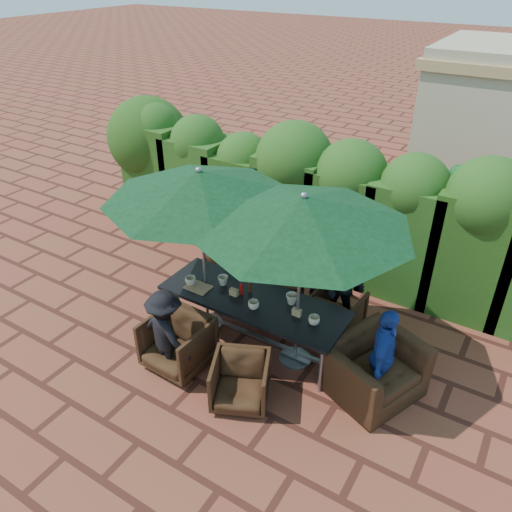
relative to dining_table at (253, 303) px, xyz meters
The scene contains 30 objects.
ground 0.71m from the dining_table, 154.59° to the left, with size 80.00×80.00×0.00m, color brown.
dining_table is the anchor object (origin of this frame).
umbrella_left 1.73m from the dining_table, behind, with size 2.49×2.49×2.46m.
umbrella_right 1.68m from the dining_table, ahead, with size 2.61×2.61×2.46m.
chair_far_left 1.30m from the dining_table, 132.80° to the left, with size 0.80×0.75×0.82m, color black.
chair_far_mid 0.90m from the dining_table, 97.95° to the left, with size 0.76×0.71×0.78m, color black.
chair_far_right 1.28m from the dining_table, 45.37° to the left, with size 0.67×0.63×0.69m, color black.
chair_near_left 1.12m from the dining_table, 124.05° to the right, with size 0.77×0.72×0.79m, color black.
chair_near_right 1.14m from the dining_table, 66.06° to the right, with size 0.67×0.63×0.69m, color black.
chair_end_right 1.75m from the dining_table, ahead, with size 1.09×0.71×0.95m, color black.
adult_far_left 1.28m from the dining_table, 135.24° to the left, with size 0.65×0.39×1.32m, color white.
adult_far_mid 0.94m from the dining_table, 94.56° to the left, with size 0.47×0.39×1.31m, color #1C3C9C.
adult_far_right 1.33m from the dining_table, 49.14° to the left, with size 0.63×0.38×1.30m, color black.
adult_near_left 1.23m from the dining_table, 121.38° to the right, with size 0.79×0.36×1.24m, color black.
adult_end_right 1.84m from the dining_table, ahead, with size 0.77×0.38×1.31m, color #1C3C9C.
child_left 1.13m from the dining_table, 107.03° to the left, with size 0.30×0.24×0.83m, color #E35096.
child_right 1.24m from the dining_table, 68.80° to the left, with size 0.30×0.25×0.85m, color #714392.
pedestrian_a 4.56m from the dining_table, 69.15° to the left, with size 1.50×0.53×1.60m, color green.
pedestrian_b 5.06m from the dining_table, 62.98° to the left, with size 0.74×0.45×1.55m, color #E35096.
cup_a 0.95m from the dining_table, 169.40° to the right, with size 0.16×0.16×0.12m, color beige.
cup_b 0.56m from the dining_table, behind, with size 0.15×0.15×0.14m, color beige.
cup_c 0.25m from the dining_table, 56.43° to the right, with size 0.15×0.15×0.12m, color beige.
cup_d 0.54m from the dining_table, 20.08° to the left, with size 0.16×0.16×0.15m, color beige.
cup_e 0.94m from the dining_table, ahead, with size 0.15×0.15×0.12m, color beige.
ketchup_bottle 0.24m from the dining_table, behind, with size 0.04×0.04×0.17m, color #B20C0A.
sauce_bottle 0.22m from the dining_table, 137.54° to the left, with size 0.04×0.04×0.17m, color #4C230C.
serving_tray 0.81m from the dining_table, 166.81° to the right, with size 0.35×0.25×0.02m, color #A4764F.
number_block_left 0.30m from the dining_table, 165.62° to the right, with size 0.12×0.06×0.10m, color tan.
number_block_right 0.68m from the dining_table, ahead, with size 0.12×0.06×0.10m, color tan.
hedge_wall 2.52m from the dining_table, 96.28° to the left, with size 9.10×1.60×2.45m.
Camera 1 is at (3.08, -4.67, 4.71)m, focal length 35.00 mm.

